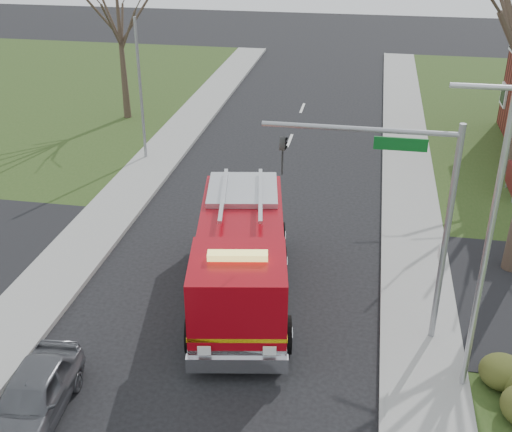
# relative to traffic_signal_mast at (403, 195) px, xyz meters

# --- Properties ---
(ground) EXTENTS (120.00, 120.00, 0.00)m
(ground) POSITION_rel_traffic_signal_mast_xyz_m (-5.21, -1.50, -4.71)
(ground) COLOR black
(ground) RESTS_ON ground
(sidewalk_right) EXTENTS (2.40, 80.00, 0.15)m
(sidewalk_right) POSITION_rel_traffic_signal_mast_xyz_m (0.99, -1.50, -4.63)
(sidewalk_right) COLOR gray
(sidewalk_right) RESTS_ON ground
(sidewalk_left) EXTENTS (2.40, 80.00, 0.15)m
(sidewalk_left) POSITION_rel_traffic_signal_mast_xyz_m (-11.41, -1.50, -4.63)
(sidewalk_left) COLOR gray
(sidewalk_left) RESTS_ON ground
(health_center_sign) EXTENTS (0.12, 2.00, 1.40)m
(health_center_sign) POSITION_rel_traffic_signal_mast_xyz_m (5.29, 11.00, -3.83)
(health_center_sign) COLOR #531413
(health_center_sign) RESTS_ON ground
(bare_tree_left) EXTENTS (4.50, 4.50, 9.00)m
(bare_tree_left) POSITION_rel_traffic_signal_mast_xyz_m (-15.21, 18.50, 0.86)
(bare_tree_left) COLOR #392D21
(bare_tree_left) RESTS_ON ground
(traffic_signal_mast) EXTENTS (5.29, 0.18, 6.80)m
(traffic_signal_mast) POSITION_rel_traffic_signal_mast_xyz_m (0.00, 0.00, 0.00)
(traffic_signal_mast) COLOR gray
(traffic_signal_mast) RESTS_ON ground
(streetlight_pole) EXTENTS (1.48, 0.16, 8.40)m
(streetlight_pole) POSITION_rel_traffic_signal_mast_xyz_m (1.93, -2.00, -0.16)
(streetlight_pole) COLOR #B7BABF
(streetlight_pole) RESTS_ON ground
(utility_pole_far) EXTENTS (0.14, 0.14, 7.00)m
(utility_pole_far) POSITION_rel_traffic_signal_mast_xyz_m (-12.01, 12.50, -1.21)
(utility_pole_far) COLOR gray
(utility_pole_far) RESTS_ON ground
(fire_engine) EXTENTS (4.22, 8.44, 3.26)m
(fire_engine) POSITION_rel_traffic_signal_mast_xyz_m (-4.76, 1.05, -3.23)
(fire_engine) COLOR maroon
(fire_engine) RESTS_ON ground
(parked_car_maroon) EXTENTS (1.90, 4.08, 1.35)m
(parked_car_maroon) POSITION_rel_traffic_signal_mast_xyz_m (-8.88, -5.12, -4.03)
(parked_car_maroon) COLOR #515358
(parked_car_maroon) RESTS_ON ground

